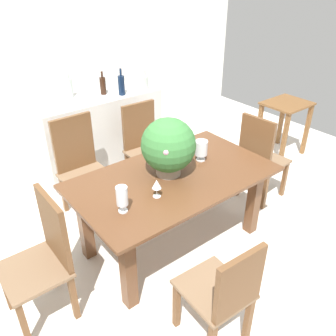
{
  "coord_description": "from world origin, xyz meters",
  "views": [
    {
      "loc": [
        -1.7,
        -2.0,
        2.41
      ],
      "look_at": [
        0.07,
        0.24,
        0.74
      ],
      "focal_mm": 38.2,
      "sensor_mm": 36.0,
      "label": 1
    }
  ],
  "objects_px": {
    "chair_foot_end": "(260,156)",
    "wine_bottle_clear": "(69,88)",
    "chair_near_left": "(224,292)",
    "wine_bottle_amber": "(103,85)",
    "wine_bottle_green": "(121,85)",
    "wine_bottle_dark": "(145,83)",
    "chair_head_end": "(45,253)",
    "dining_table": "(173,190)",
    "crystal_vase_center_near": "(201,148)",
    "chair_far_right": "(144,143)",
    "crystal_vase_left": "(122,197)",
    "wine_glass": "(157,185)",
    "chair_far_left": "(80,162)",
    "kitchen_counter": "(100,134)",
    "side_table": "(285,117)",
    "flower_centerpiece": "(168,146)"
  },
  "relations": [
    {
      "from": "chair_foot_end",
      "to": "wine_bottle_clear",
      "type": "height_order",
      "value": "wine_bottle_clear"
    },
    {
      "from": "chair_near_left",
      "to": "wine_bottle_amber",
      "type": "distance_m",
      "value": 2.9
    },
    {
      "from": "wine_bottle_green",
      "to": "wine_bottle_dark",
      "type": "bearing_deg",
      "value": -2.65
    },
    {
      "from": "chair_near_left",
      "to": "chair_head_end",
      "type": "bearing_deg",
      "value": -49.27
    },
    {
      "from": "chair_head_end",
      "to": "dining_table",
      "type": "bearing_deg",
      "value": 90.16
    },
    {
      "from": "chair_near_left",
      "to": "dining_table",
      "type": "bearing_deg",
      "value": -108.51
    },
    {
      "from": "dining_table",
      "to": "wine_bottle_amber",
      "type": "relative_size",
      "value": 6.48
    },
    {
      "from": "chair_head_end",
      "to": "wine_bottle_amber",
      "type": "xyz_separation_m",
      "value": [
        1.5,
        1.72,
        0.54
      ]
    },
    {
      "from": "chair_foot_end",
      "to": "crystal_vase_center_near",
      "type": "xyz_separation_m",
      "value": [
        -0.82,
        0.07,
        0.33
      ]
    },
    {
      "from": "chair_far_right",
      "to": "wine_bottle_green",
      "type": "bearing_deg",
      "value": 87.12
    },
    {
      "from": "crystal_vase_left",
      "to": "wine_glass",
      "type": "height_order",
      "value": "crystal_vase_left"
    },
    {
      "from": "chair_far_left",
      "to": "wine_bottle_clear",
      "type": "height_order",
      "value": "wine_bottle_clear"
    },
    {
      "from": "wine_bottle_green",
      "to": "kitchen_counter",
      "type": "bearing_deg",
      "value": 151.01
    },
    {
      "from": "dining_table",
      "to": "kitchen_counter",
      "type": "distance_m",
      "value": 1.72
    },
    {
      "from": "wine_bottle_green",
      "to": "side_table",
      "type": "xyz_separation_m",
      "value": [
        1.92,
        -1.05,
        -0.56
      ]
    },
    {
      "from": "wine_bottle_dark",
      "to": "dining_table",
      "type": "bearing_deg",
      "value": -117.09
    },
    {
      "from": "chair_head_end",
      "to": "kitchen_counter",
      "type": "relative_size",
      "value": 0.65
    },
    {
      "from": "chair_head_end",
      "to": "wine_bottle_dark",
      "type": "height_order",
      "value": "wine_bottle_dark"
    },
    {
      "from": "chair_near_left",
      "to": "flower_centerpiece",
      "type": "xyz_separation_m",
      "value": [
        0.39,
        1.09,
        0.52
      ]
    },
    {
      "from": "chair_far_right",
      "to": "flower_centerpiece",
      "type": "height_order",
      "value": "flower_centerpiece"
    },
    {
      "from": "flower_centerpiece",
      "to": "wine_bottle_clear",
      "type": "distance_m",
      "value": 1.81
    },
    {
      "from": "crystal_vase_center_near",
      "to": "wine_bottle_clear",
      "type": "relative_size",
      "value": 0.72
    },
    {
      "from": "chair_near_left",
      "to": "crystal_vase_center_near",
      "type": "distance_m",
      "value": 1.41
    },
    {
      "from": "wine_bottle_clear",
      "to": "wine_glass",
      "type": "bearing_deg",
      "value": -96.66
    },
    {
      "from": "chair_head_end",
      "to": "chair_near_left",
      "type": "distance_m",
      "value": 1.31
    },
    {
      "from": "dining_table",
      "to": "wine_glass",
      "type": "relative_size",
      "value": 11.44
    },
    {
      "from": "wine_glass",
      "to": "kitchen_counter",
      "type": "bearing_deg",
      "value": 75.19
    },
    {
      "from": "wine_bottle_dark",
      "to": "wine_glass",
      "type": "bearing_deg",
      "value": -122.73
    },
    {
      "from": "crystal_vase_left",
      "to": "wine_bottle_amber",
      "type": "distance_m",
      "value": 2.1
    },
    {
      "from": "wine_glass",
      "to": "wine_bottle_dark",
      "type": "xyz_separation_m",
      "value": [
        1.09,
        1.7,
        0.21
      ]
    },
    {
      "from": "dining_table",
      "to": "kitchen_counter",
      "type": "relative_size",
      "value": 1.15
    },
    {
      "from": "flower_centerpiece",
      "to": "crystal_vase_center_near",
      "type": "distance_m",
      "value": 0.43
    },
    {
      "from": "crystal_vase_center_near",
      "to": "wine_bottle_amber",
      "type": "bearing_deg",
      "value": 93.11
    },
    {
      "from": "chair_far_right",
      "to": "kitchen_counter",
      "type": "xyz_separation_m",
      "value": [
        -0.22,
        0.66,
        -0.06
      ]
    },
    {
      "from": "chair_near_left",
      "to": "wine_bottle_dark",
      "type": "height_order",
      "value": "wine_bottle_dark"
    },
    {
      "from": "chair_far_left",
      "to": "wine_bottle_dark",
      "type": "relative_size",
      "value": 4.32
    },
    {
      "from": "side_table",
      "to": "wine_bottle_clear",
      "type": "bearing_deg",
      "value": 150.92
    },
    {
      "from": "wine_glass",
      "to": "side_table",
      "type": "relative_size",
      "value": 0.21
    },
    {
      "from": "chair_near_left",
      "to": "chair_foot_end",
      "type": "relative_size",
      "value": 0.9
    },
    {
      "from": "flower_centerpiece",
      "to": "wine_bottle_clear",
      "type": "relative_size",
      "value": 1.88
    },
    {
      "from": "chair_far_right",
      "to": "wine_bottle_amber",
      "type": "height_order",
      "value": "wine_bottle_amber"
    },
    {
      "from": "wine_bottle_clear",
      "to": "chair_near_left",
      "type": "bearing_deg",
      "value": -96.69
    },
    {
      "from": "chair_head_end",
      "to": "chair_far_left",
      "type": "bearing_deg",
      "value": 142.81
    },
    {
      "from": "dining_table",
      "to": "wine_bottle_green",
      "type": "bearing_deg",
      "value": 73.6
    },
    {
      "from": "chair_foot_end",
      "to": "chair_near_left",
      "type": "bearing_deg",
      "value": 118.56
    },
    {
      "from": "wine_glass",
      "to": "side_table",
      "type": "xyz_separation_m",
      "value": [
        2.68,
        0.67,
        -0.32
      ]
    },
    {
      "from": "dining_table",
      "to": "wine_glass",
      "type": "distance_m",
      "value": 0.43
    },
    {
      "from": "crystal_vase_center_near",
      "to": "side_table",
      "type": "relative_size",
      "value": 0.26
    },
    {
      "from": "chair_far_right",
      "to": "crystal_vase_left",
      "type": "height_order",
      "value": "chair_far_right"
    },
    {
      "from": "crystal_vase_left",
      "to": "side_table",
      "type": "distance_m",
      "value": 3.09
    }
  ]
}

